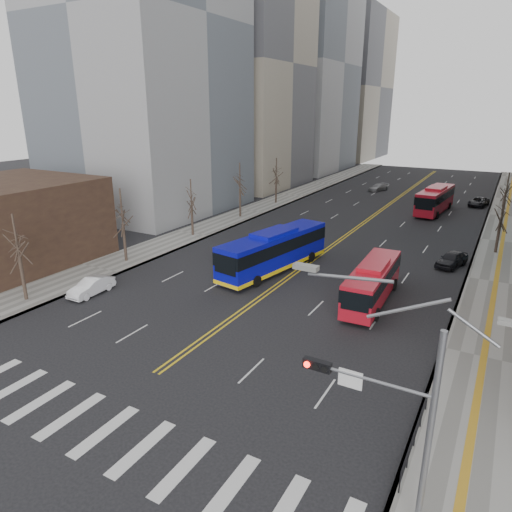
{
  "coord_description": "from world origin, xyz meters",
  "views": [
    {
      "loc": [
        16.32,
        -12.23,
        14.75
      ],
      "look_at": [
        1.03,
        15.08,
        4.47
      ],
      "focal_mm": 32.0,
      "sensor_mm": 36.0,
      "label": 1
    }
  ],
  "objects": [
    {
      "name": "ground",
      "position": [
        0.0,
        0.0,
        0.0
      ],
      "size": [
        220.0,
        220.0,
        0.0
      ],
      "primitive_type": "plane",
      "color": "black"
    },
    {
      "name": "sidewalk_right",
      "position": [
        17.5,
        45.0,
        0.07
      ],
      "size": [
        7.0,
        130.0,
        0.15
      ],
      "primitive_type": "cube",
      "color": "slate",
      "rests_on": "ground"
    },
    {
      "name": "sidewalk_left",
      "position": [
        -16.5,
        45.0,
        0.07
      ],
      "size": [
        5.0,
        130.0,
        0.15
      ],
      "primitive_type": "cube",
      "color": "slate",
      "rests_on": "ground"
    },
    {
      "name": "crosswalk",
      "position": [
        0.0,
        0.0,
        0.01
      ],
      "size": [
        26.7,
        4.0,
        0.01
      ],
      "color": "silver",
      "rests_on": "ground"
    },
    {
      "name": "centerline",
      "position": [
        0.0,
        55.0,
        0.01
      ],
      "size": [
        0.55,
        100.0,
        0.01
      ],
      "color": "gold",
      "rests_on": "ground"
    },
    {
      "name": "office_towers",
      "position": [
        0.12,
        68.51,
        23.92
      ],
      "size": [
        83.0,
        134.0,
        58.0
      ],
      "color": "gray",
      "rests_on": "ground"
    },
    {
      "name": "signal_mast",
      "position": [
        13.77,
        2.0,
        4.86
      ],
      "size": [
        5.37,
        0.37,
        9.39
      ],
      "color": "gray",
      "rests_on": "ground"
    },
    {
      "name": "pedestrian_railing",
      "position": [
        14.3,
        6.0,
        0.82
      ],
      "size": [
        0.06,
        6.06,
        1.02
      ],
      "color": "black",
      "rests_on": "sidewalk_right"
    },
    {
      "name": "street_trees",
      "position": [
        -7.18,
        34.55,
        4.87
      ],
      "size": [
        35.2,
        47.2,
        7.6
      ],
      "color": "#31261D",
      "rests_on": "ground"
    },
    {
      "name": "blue_bus",
      "position": [
        -2.05,
        24.05,
        2.03
      ],
      "size": [
        5.17,
        13.7,
        3.87
      ],
      "color": "#0B0CA5",
      "rests_on": "ground"
    },
    {
      "name": "red_bus_near",
      "position": [
        8.03,
        21.25,
        1.82
      ],
      "size": [
        2.9,
        10.28,
        3.26
      ],
      "color": "#B21322",
      "rests_on": "ground"
    },
    {
      "name": "red_bus_far",
      "position": [
        7.07,
        57.49,
        2.09
      ],
      "size": [
        3.76,
        12.15,
        3.77
      ],
      "color": "#B21322",
      "rests_on": "ground"
    },
    {
      "name": "car_white",
      "position": [
        -12.5,
        11.52,
        0.68
      ],
      "size": [
        1.6,
        4.2,
        1.37
      ],
      "primitive_type": "imported",
      "rotation": [
        0.0,
        0.0,
        0.04
      ],
      "color": "white",
      "rests_on": "ground"
    },
    {
      "name": "car_dark_mid",
      "position": [
        12.47,
        33.36,
        0.74
      ],
      "size": [
        2.94,
        4.66,
        1.48
      ],
      "primitive_type": "imported",
      "rotation": [
        0.0,
        0.0,
        -0.3
      ],
      "color": "black",
      "rests_on": "ground"
    },
    {
      "name": "car_silver",
      "position": [
        -4.84,
        71.5,
        0.64
      ],
      "size": [
        3.26,
        4.77,
        1.28
      ],
      "primitive_type": "imported",
      "rotation": [
        0.0,
        0.0,
        -0.37
      ],
      "color": "#949398",
      "rests_on": "ground"
    },
    {
      "name": "car_dark_far",
      "position": [
        12.4,
        65.57,
        0.68
      ],
      "size": [
        3.07,
        5.19,
        1.35
      ],
      "primitive_type": "imported",
      "rotation": [
        0.0,
        0.0,
        -0.18
      ],
      "color": "black",
      "rests_on": "ground"
    }
  ]
}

